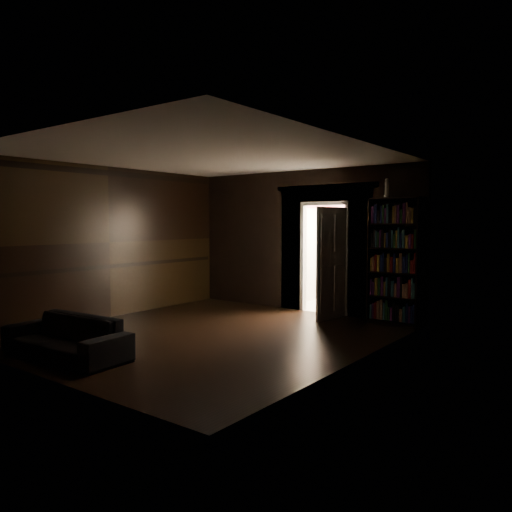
{
  "coord_description": "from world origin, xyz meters",
  "views": [
    {
      "loc": [
        5.25,
        -5.75,
        1.79
      ],
      "look_at": [
        0.24,
        0.9,
        1.21
      ],
      "focal_mm": 35.0,
      "sensor_mm": 36.0,
      "label": 1
    }
  ],
  "objects": [
    {
      "name": "room_walls",
      "position": [
        -0.01,
        1.07,
        1.68
      ],
      "size": [
        5.02,
        5.61,
        2.84
      ],
      "color": "black",
      "rests_on": "ground"
    },
    {
      "name": "door",
      "position": [
        0.91,
        2.31,
        1.02
      ],
      "size": [
        0.18,
        0.85,
        2.05
      ],
      "primitive_type": "cube",
      "rotation": [
        0.0,
        0.0,
        1.42
      ],
      "color": "white",
      "rests_on": "ground"
    },
    {
      "name": "sofa",
      "position": [
        -0.63,
        -2.1,
        0.35
      ],
      "size": [
        1.89,
        0.9,
        0.71
      ],
      "primitive_type": "imported",
      "rotation": [
        0.0,
        0.0,
        0.06
      ],
      "color": "black",
      "rests_on": "ground"
    },
    {
      "name": "bookshelf",
      "position": [
        2.0,
        2.55,
        1.1
      ],
      "size": [
        0.96,
        0.59,
        2.2
      ],
      "primitive_type": "cube",
      "rotation": [
        0.0,
        0.0,
        0.33
      ],
      "color": "black",
      "rests_on": "ground"
    },
    {
      "name": "figurine",
      "position": [
        1.85,
        2.51,
        2.36
      ],
      "size": [
        0.14,
        0.14,
        0.33
      ],
      "primitive_type": "cube",
      "rotation": [
        0.0,
        0.0,
        -0.35
      ],
      "color": "silver",
      "rests_on": "bookshelf"
    },
    {
      "name": "ground",
      "position": [
        0.0,
        0.0,
        0.0
      ],
      "size": [
        5.5,
        5.5,
        0.0
      ],
      "primitive_type": "plane",
      "color": "black",
      "rests_on": "ground"
    },
    {
      "name": "kitchen_alcove",
      "position": [
        0.5,
        3.87,
        1.21
      ],
      "size": [
        2.2,
        1.8,
        2.6
      ],
      "color": "beige",
      "rests_on": "ground"
    },
    {
      "name": "refrigerator",
      "position": [
        0.7,
        4.03,
        0.82
      ],
      "size": [
        0.78,
        0.72,
        1.65
      ],
      "primitive_type": "cube",
      "rotation": [
        0.0,
        0.0,
        -0.05
      ],
      "color": "white",
      "rests_on": "ground"
    },
    {
      "name": "bottles",
      "position": [
        0.79,
        4.0,
        1.78
      ],
      "size": [
        0.66,
        0.13,
        0.27
      ],
      "primitive_type": "cube",
      "rotation": [
        0.0,
        0.0,
        0.08
      ],
      "color": "black",
      "rests_on": "refrigerator"
    }
  ]
}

